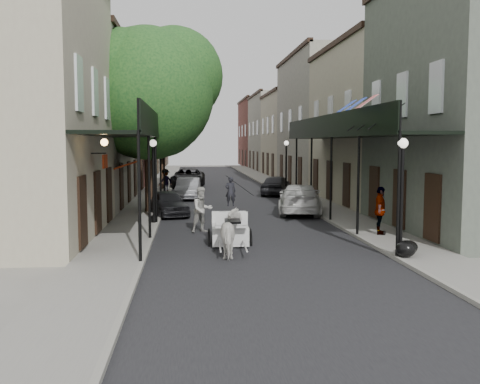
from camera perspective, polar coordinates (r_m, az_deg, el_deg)
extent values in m
plane|color=gray|center=(18.60, 2.44, -6.15)|extent=(140.00, 140.00, 0.00)
cube|color=black|center=(38.32, -1.66, -0.25)|extent=(8.00, 90.00, 0.01)
cube|color=gray|center=(38.32, -9.15, -0.23)|extent=(2.20, 90.00, 0.12)
cube|color=gray|center=(38.97, 5.69, -0.10)|extent=(2.20, 90.00, 0.12)
cube|color=#ADA78A|center=(48.47, -12.76, 6.98)|extent=(5.00, 80.00, 10.50)
cube|color=gray|center=(49.36, 7.62, 7.03)|extent=(5.00, 80.00, 10.50)
cube|color=black|center=(25.19, -11.17, 5.89)|extent=(2.20, 18.00, 0.12)
cube|color=black|center=(25.12, -8.79, 7.07)|extent=(0.06, 18.00, 1.00)
cylinder|color=black|center=(16.21, -10.69, -0.35)|extent=(0.10, 0.10, 4.00)
cylinder|color=black|center=(24.16, -8.97, 1.49)|extent=(0.10, 0.10, 4.00)
cylinder|color=black|center=(32.14, -8.10, 2.42)|extent=(0.10, 0.10, 4.00)
cube|color=black|center=(26.17, 11.30, 5.86)|extent=(2.20, 18.00, 0.12)
cube|color=black|center=(25.90, 9.08, 7.01)|extent=(0.06, 18.00, 1.00)
cylinder|color=black|center=(17.40, 16.55, -0.10)|extent=(0.10, 0.10, 4.00)
cylinder|color=black|center=(24.98, 9.68, 1.60)|extent=(0.10, 0.10, 4.00)
cylinder|color=black|center=(32.76, 6.03, 2.50)|extent=(0.10, 0.10, 4.00)
cylinder|color=#382619|center=(28.15, -9.72, 3.64)|extent=(0.44, 0.44, 5.60)
sphere|color=#143F1A|center=(28.25, -9.82, 10.30)|extent=(6.80, 6.80, 6.80)
sphere|color=#143F1A|center=(28.89, -7.01, 12.22)|extent=(5.10, 5.10, 5.10)
cylinder|color=#382619|center=(42.13, -8.30, 3.79)|extent=(0.44, 0.44, 5.04)
sphere|color=#143F1A|center=(42.16, -8.36, 7.78)|extent=(6.00, 6.00, 6.00)
sphere|color=#143F1A|center=(42.76, -6.71, 8.98)|extent=(4.50, 4.50, 4.50)
cylinder|color=black|center=(17.70, 16.70, -6.07)|extent=(0.28, 0.28, 0.30)
cylinder|color=black|center=(17.47, 16.83, -1.08)|extent=(0.12, 0.12, 3.40)
sphere|color=white|center=(17.37, 17.00, 5.00)|extent=(0.32, 0.32, 0.32)
cylinder|color=black|center=(24.35, -9.14, -2.86)|extent=(0.28, 0.28, 0.30)
cylinder|color=black|center=(24.19, -9.19, 0.78)|extent=(0.12, 0.12, 3.40)
sphere|color=white|center=(24.12, -9.26, 5.17)|extent=(0.32, 0.32, 0.32)
cylinder|color=black|center=(36.82, 4.92, -0.08)|extent=(0.28, 0.28, 0.30)
cylinder|color=black|center=(36.71, 4.94, 2.33)|extent=(0.12, 0.12, 3.40)
sphere|color=white|center=(36.66, 4.96, 5.22)|extent=(0.32, 0.32, 0.32)
imported|color=silver|center=(17.37, -0.78, -4.44)|extent=(0.87, 1.81, 1.51)
torus|color=black|center=(19.99, -3.33, -3.71)|extent=(0.12, 1.18, 1.18)
torus|color=black|center=(20.06, 0.97, -3.67)|extent=(0.12, 1.18, 1.18)
torus|color=black|center=(18.78, -2.73, -5.14)|extent=(0.08, 0.61, 0.61)
torus|color=black|center=(18.83, 0.74, -5.10)|extent=(0.08, 0.61, 0.61)
cube|color=silver|center=(19.77, -1.15, -2.65)|extent=(1.33, 1.68, 0.64)
cube|color=silver|center=(18.76, -1.02, -1.66)|extent=(1.11, 0.54, 0.11)
cube|color=silver|center=(18.51, -0.99, -0.91)|extent=(1.10, 0.12, 0.46)
imported|color=black|center=(18.70, -1.02, 0.07)|extent=(0.38, 0.26, 1.03)
imported|color=#ACABA3|center=(21.98, -4.07, -1.90)|extent=(1.13, 1.03, 1.89)
imported|color=gray|center=(38.33, -7.96, 1.17)|extent=(1.26, 1.20, 1.72)
imported|color=gray|center=(21.49, 14.74, -1.93)|extent=(0.84, 1.19, 1.87)
imported|color=black|center=(27.25, -7.70, -1.17)|extent=(2.53, 4.09, 1.30)
imported|color=gray|center=(35.25, -5.57, 0.36)|extent=(1.73, 4.26, 1.37)
imported|color=black|center=(44.57, -5.55, 1.52)|extent=(2.96, 5.85, 1.58)
imported|color=silver|center=(28.04, 6.39, -0.73)|extent=(3.13, 5.61, 1.54)
imported|color=black|center=(37.68, 3.91, 0.74)|extent=(3.02, 4.55, 1.44)
ellipsoid|color=black|center=(17.54, 17.26, -5.80)|extent=(0.63, 0.63, 0.53)
ellipsoid|color=black|center=(18.07, 17.59, -5.64)|extent=(0.55, 0.55, 0.44)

